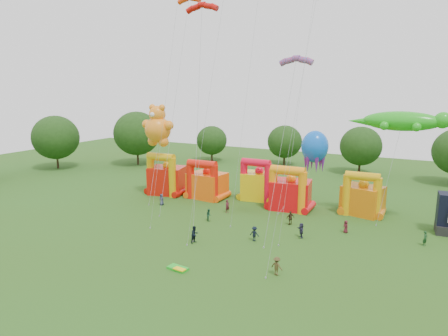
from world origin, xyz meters
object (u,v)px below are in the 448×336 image
at_px(spectator_4, 290,218).
at_px(bouncy_castle_0, 166,178).
at_px(bouncy_castle_2, 259,184).
at_px(spectator_0, 162,200).
at_px(octopus_kite, 304,173).
at_px(gecko_kite, 395,149).
at_px(teddy_bear_kite, 156,149).

bearing_deg(spectator_4, bouncy_castle_0, -60.05).
height_order(bouncy_castle_2, spectator_4, bouncy_castle_2).
height_order(bouncy_castle_0, spectator_0, bouncy_castle_0).
xyz_separation_m(bouncy_castle_2, octopus_kite, (7.38, -0.95, 2.55)).
distance_m(bouncy_castle_2, gecko_kite, 20.60).
distance_m(bouncy_castle_2, spectator_0, 15.08).
relative_size(bouncy_castle_2, gecko_kite, 0.46).
bearing_deg(bouncy_castle_0, teddy_bear_kite, -85.66).
height_order(gecko_kite, spectator_0, gecko_kite).
relative_size(octopus_kite, spectator_0, 6.58).
xyz_separation_m(teddy_bear_kite, gecko_kite, (33.88, 4.50, 1.70)).
distance_m(teddy_bear_kite, gecko_kite, 34.22).
relative_size(bouncy_castle_0, bouncy_castle_2, 1.05).
bearing_deg(spectator_4, teddy_bear_kite, -53.34).
bearing_deg(spectator_4, octopus_kite, -131.30).
height_order(bouncy_castle_0, octopus_kite, octopus_kite).
distance_m(bouncy_castle_0, bouncy_castle_2, 15.29).
bearing_deg(bouncy_castle_0, octopus_kite, 6.90).
relative_size(bouncy_castle_0, spectator_4, 3.84).
bearing_deg(gecko_kite, bouncy_castle_0, -177.16).
distance_m(bouncy_castle_2, octopus_kite, 7.86).
xyz_separation_m(teddy_bear_kite, octopus_kite, (22.01, 5.49, -2.85)).
relative_size(gecko_kite, octopus_kite, 1.29).
bearing_deg(spectator_0, spectator_4, 7.77).
height_order(bouncy_castle_0, bouncy_castle_2, bouncy_castle_0).
bearing_deg(octopus_kite, bouncy_castle_2, 172.64).
bearing_deg(octopus_kite, gecko_kite, -4.80).
relative_size(bouncy_castle_2, octopus_kite, 0.59).
bearing_deg(bouncy_castle_2, bouncy_castle_0, -166.22).
relative_size(bouncy_castle_2, teddy_bear_kite, 0.45).
bearing_deg(teddy_bear_kite, spectator_4, -6.62).
xyz_separation_m(bouncy_castle_0, spectator_4, (23.00, -5.45, -1.73)).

